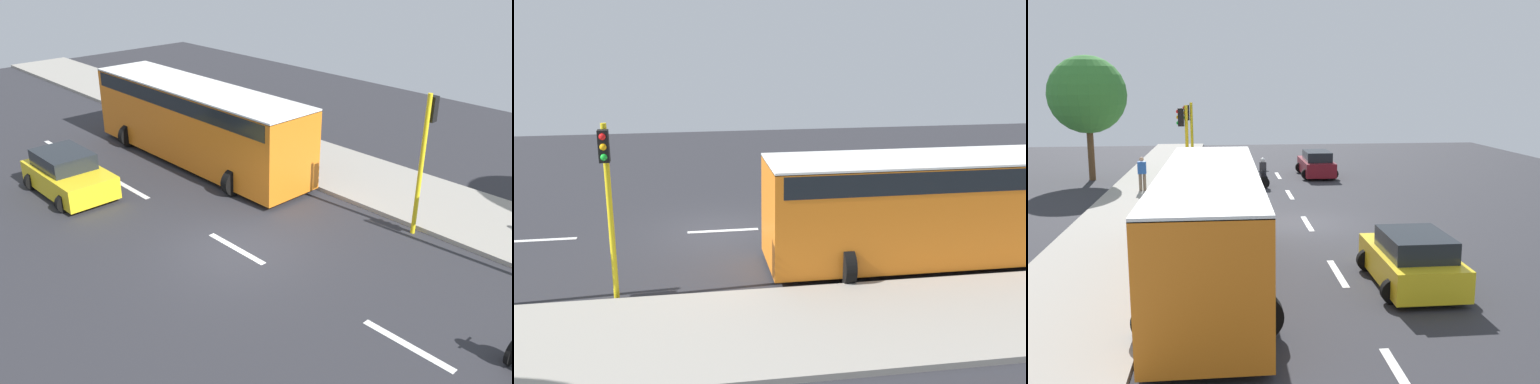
{
  "view_description": "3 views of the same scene",
  "coord_description": "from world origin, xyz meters",
  "views": [
    {
      "loc": [
        -9.63,
        -11.23,
        8.64
      ],
      "look_at": [
        1.34,
        0.57,
        1.27
      ],
      "focal_mm": 39.8,
      "sensor_mm": 36.0,
      "label": 1
    },
    {
      "loc": [
        18.51,
        -1.23,
        6.6
      ],
      "look_at": [
        0.66,
        1.51,
        1.5
      ],
      "focal_mm": 40.43,
      "sensor_mm": 36.0,
      "label": 2
    },
    {
      "loc": [
        3.2,
        21.45,
        5.36
      ],
      "look_at": [
        1.09,
        1.65,
        1.6
      ],
      "focal_mm": 40.02,
      "sensor_mm": 36.0,
      "label": 3
    }
  ],
  "objects": [
    {
      "name": "ground_plane",
      "position": [
        0.0,
        0.0,
        -0.05
      ],
      "size": [
        40.0,
        60.0,
        0.1
      ],
      "primitive_type": "cube",
      "color": "#2D2D33"
    },
    {
      "name": "traffic_light_corner",
      "position": [
        4.85,
        -7.08,
        2.93
      ],
      "size": [
        0.49,
        0.24,
        4.5
      ],
      "color": "yellow",
      "rests_on": "ground"
    },
    {
      "name": "car_yellow_cab",
      "position": [
        -1.77,
        7.19,
        0.71
      ],
      "size": [
        2.34,
        3.86,
        1.52
      ],
      "color": "yellow",
      "rests_on": "ground"
    },
    {
      "name": "lane_stripe_south",
      "position": [
        0.0,
        6.0,
        0.01
      ],
      "size": [
        0.2,
        2.4,
        0.01
      ],
      "primitive_type": "cube",
      "color": "white",
      "rests_on": "ground"
    },
    {
      "name": "car_maroon",
      "position": [
        -2.25,
        -11.67,
        0.71
      ],
      "size": [
        2.13,
        4.19,
        1.52
      ],
      "color": "maroon",
      "rests_on": "ground"
    },
    {
      "name": "lane_stripe_far_south",
      "position": [
        0.0,
        12.0,
        0.01
      ],
      "size": [
        0.2,
        2.4,
        0.01
      ],
      "primitive_type": "cube",
      "color": "white",
      "rests_on": "ground"
    },
    {
      "name": "lane_stripe_far_north",
      "position": [
        0.0,
        -12.0,
        0.01
      ],
      "size": [
        0.2,
        2.4,
        0.01
      ],
      "primitive_type": "cube",
      "color": "white",
      "rests_on": "ground"
    },
    {
      "name": "pedestrian_near_signal",
      "position": [
        7.26,
        -7.1,
        1.06
      ],
      "size": [
        0.4,
        0.24,
        1.69
      ],
      "color": "#72604C",
      "rests_on": "sidewalk"
    },
    {
      "name": "street_tree_south",
      "position": [
        10.67,
        -11.6,
        4.79
      ],
      "size": [
        4.31,
        4.31,
        6.97
      ],
      "color": "brown",
      "rests_on": "ground"
    },
    {
      "name": "traffic_light_midblock",
      "position": [
        4.85,
        -3.05,
        2.93
      ],
      "size": [
        0.49,
        0.24,
        4.5
      ],
      "color": "yellow",
      "rests_on": "ground"
    },
    {
      "name": "lane_stripe_mid",
      "position": [
        0.0,
        0.0,
        0.01
      ],
      "size": [
        0.2,
        2.4,
        0.01
      ],
      "primitive_type": "cube",
      "color": "white",
      "rests_on": "ground"
    },
    {
      "name": "lane_stripe_north",
      "position": [
        0.0,
        -6.0,
        0.01
      ],
      "size": [
        0.2,
        2.4,
        0.01
      ],
      "primitive_type": "cube",
      "color": "white",
      "rests_on": "ground"
    },
    {
      "name": "city_bus",
      "position": [
        3.59,
        6.5,
        1.85
      ],
      "size": [
        3.2,
        11.0,
        3.16
      ],
      "color": "orange",
      "rests_on": "ground"
    },
    {
      "name": "sidewalk",
      "position": [
        7.0,
        0.0,
        0.07
      ],
      "size": [
        4.0,
        60.0,
        0.15
      ],
      "primitive_type": "cube",
      "color": "#9E998E",
      "rests_on": "ground"
    },
    {
      "name": "motorcycle",
      "position": [
        1.14,
        -8.5,
        0.64
      ],
      "size": [
        0.6,
        1.3,
        1.53
      ],
      "color": "black",
      "rests_on": "ground"
    }
  ]
}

